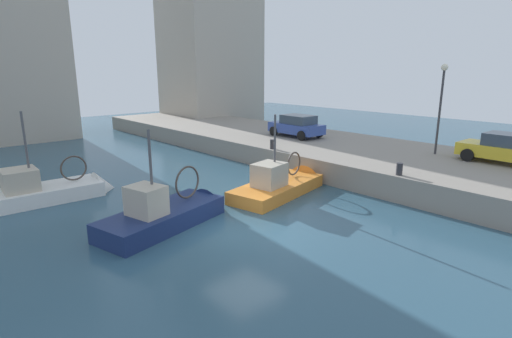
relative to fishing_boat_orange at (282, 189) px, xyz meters
The scene contains 11 objects.
water_surface 5.03m from the fishing_boat_orange, 152.08° to the right, with size 80.00×80.00×0.00m, color #2D5166.
quay_wall 7.45m from the fishing_boat_orange, 18.44° to the right, with size 9.00×56.00×1.20m, color gray.
fishing_boat_orange is the anchor object (origin of this frame).
fishing_boat_white 10.53m from the fishing_boat_orange, 143.01° to the left, with size 5.52×2.47×4.97m.
fishing_boat_navy 6.07m from the fishing_boat_orange, behind, with size 6.07×3.17×4.61m.
parked_car_blue 9.27m from the fishing_boat_orange, 37.94° to the left, with size 2.00×3.84×1.50m.
parked_car_yellow 11.33m from the fishing_boat_orange, 37.75° to the right, with size 2.07×4.30×1.49m.
mooring_bollard_mid 5.40m from the fishing_boat_orange, 56.25° to the right, with size 0.28×0.28×0.55m, color #2D2D33.
mooring_bollard_north 4.85m from the fishing_boat_orange, 51.42° to the left, with size 0.28×0.28×0.55m, color #2D2D33.
quay_streetlamp 10.18m from the fishing_boat_orange, 21.84° to the right, with size 0.36×0.36×4.83m.
waterfront_building_central 27.69m from the fishing_boat_orange, 61.41° to the left, with size 8.89×7.41×23.53m.
Camera 1 is at (-8.85, -10.37, 5.80)m, focal length 28.01 mm.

